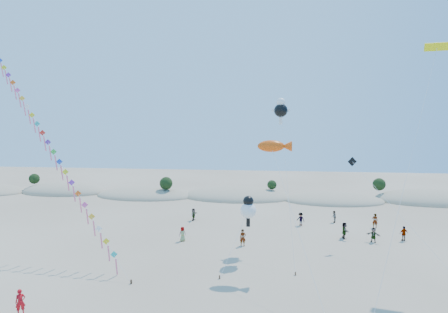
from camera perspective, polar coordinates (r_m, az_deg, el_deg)
dune_ridge at (r=64.83m, az=2.89°, el=-6.13°), size 145.30×11.49×5.57m
kite_train at (r=43.22m, az=-26.48°, el=4.18°), size 24.37×15.45×24.39m
fish_kite at (r=33.59m, az=7.76°, el=1.53°), size 5.01×12.24×11.47m
cartoon_kite_low at (r=35.41m, az=3.71°, el=-7.92°), size 2.94×5.28×6.20m
cartoon_kite_high at (r=41.23m, az=8.66°, el=7.15°), size 2.16×10.63×15.64m
parafoil_kite at (r=38.56m, az=29.58°, el=13.63°), size 9.99×14.60×20.05m
dark_kite at (r=39.52m, az=22.40°, el=-4.77°), size 6.99×12.63×9.37m
flyer_foreground at (r=30.69m, az=-28.60°, el=-18.88°), size 0.76×0.71×1.75m
beachgoers at (r=45.81m, az=12.23°, el=-10.27°), size 25.53×11.11×1.82m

